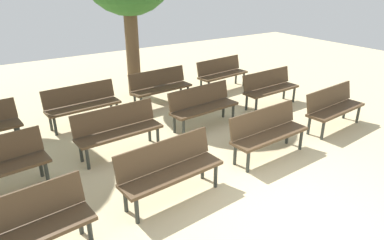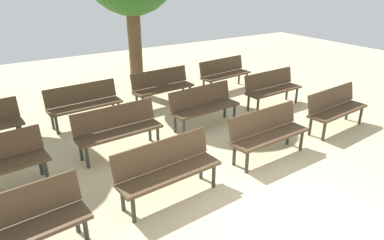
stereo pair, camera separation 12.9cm
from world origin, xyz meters
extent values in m
plane|color=#CCB789|center=(0.00, 0.00, 0.00)|extent=(24.00, 24.00, 0.00)
cube|color=#4C3823|center=(-3.25, 1.22, 0.43)|extent=(1.63, 0.58, 0.05)
cube|color=#4C3823|center=(-3.27, 1.42, 0.68)|extent=(1.60, 0.26, 0.40)
cylinder|color=#2D332D|center=(-2.54, 1.13, 0.20)|extent=(0.06, 0.06, 0.40)
cylinder|color=#2D332D|center=(-2.57, 1.45, 0.20)|extent=(0.06, 0.06, 0.40)
cube|color=#4C3823|center=(-1.19, 1.44, 0.43)|extent=(1.63, 0.56, 0.05)
cube|color=#4C3823|center=(-1.20, 1.64, 0.68)|extent=(1.60, 0.24, 0.40)
cylinder|color=#2D332D|center=(-1.87, 1.23, 0.20)|extent=(0.06, 0.06, 0.40)
cylinder|color=#2D332D|center=(-0.48, 1.33, 0.20)|extent=(0.06, 0.06, 0.40)
cylinder|color=#2D332D|center=(-1.90, 1.55, 0.20)|extent=(0.06, 0.06, 0.40)
cylinder|color=#2D332D|center=(-0.50, 1.65, 0.20)|extent=(0.06, 0.06, 0.40)
cube|color=#4C3823|center=(0.94, 1.57, 0.43)|extent=(1.62, 0.51, 0.05)
cube|color=#4C3823|center=(0.93, 1.77, 0.68)|extent=(1.60, 0.20, 0.40)
cylinder|color=#2D332D|center=(0.25, 1.38, 0.20)|extent=(0.06, 0.06, 0.40)
cylinder|color=#2D332D|center=(1.64, 1.45, 0.20)|extent=(0.06, 0.06, 0.40)
cylinder|color=#2D332D|center=(0.23, 1.70, 0.20)|extent=(0.06, 0.06, 0.40)
cylinder|color=#2D332D|center=(1.63, 1.77, 0.20)|extent=(0.06, 0.06, 0.40)
cube|color=#4C3823|center=(3.04, 1.71, 0.43)|extent=(1.63, 0.57, 0.05)
cube|color=#4C3823|center=(3.02, 1.91, 0.68)|extent=(1.60, 0.25, 0.40)
cylinder|color=#2D332D|center=(2.35, 1.49, 0.20)|extent=(0.06, 0.06, 0.40)
cylinder|color=#2D332D|center=(3.75, 1.60, 0.20)|extent=(0.06, 0.06, 0.40)
cylinder|color=#2D332D|center=(2.33, 1.81, 0.20)|extent=(0.06, 0.06, 0.40)
cylinder|color=#2D332D|center=(3.72, 1.92, 0.20)|extent=(0.06, 0.06, 0.40)
cylinder|color=#2D332D|center=(-2.66, 2.86, 0.20)|extent=(0.06, 0.06, 0.40)
cylinder|color=#2D332D|center=(-2.69, 3.18, 0.20)|extent=(0.06, 0.06, 0.40)
cube|color=#4C3823|center=(-1.27, 3.17, 0.43)|extent=(1.62, 0.52, 0.05)
cube|color=#4C3823|center=(-1.28, 3.37, 0.68)|extent=(1.60, 0.20, 0.40)
cylinder|color=#2D332D|center=(-1.97, 2.98, 0.20)|extent=(0.06, 0.06, 0.40)
cylinder|color=#2D332D|center=(-0.57, 3.05, 0.20)|extent=(0.06, 0.06, 0.40)
cylinder|color=#2D332D|center=(-1.98, 3.30, 0.20)|extent=(0.06, 0.06, 0.40)
cylinder|color=#2D332D|center=(-0.58, 3.37, 0.20)|extent=(0.06, 0.06, 0.40)
cube|color=#4C3823|center=(0.74, 3.32, 0.43)|extent=(1.63, 0.56, 0.05)
cube|color=#4C3823|center=(0.73, 3.52, 0.68)|extent=(1.60, 0.24, 0.40)
cylinder|color=#2D332D|center=(0.06, 3.11, 0.20)|extent=(0.06, 0.06, 0.40)
cylinder|color=#2D332D|center=(1.45, 3.22, 0.20)|extent=(0.06, 0.06, 0.40)
cylinder|color=#2D332D|center=(0.03, 3.43, 0.20)|extent=(0.06, 0.06, 0.40)
cylinder|color=#2D332D|center=(1.43, 3.54, 0.20)|extent=(0.06, 0.06, 0.40)
cube|color=#4C3823|center=(2.90, 3.45, 0.43)|extent=(1.62, 0.51, 0.05)
cube|color=#4C3823|center=(2.89, 3.65, 0.68)|extent=(1.60, 0.20, 0.40)
cylinder|color=#2D332D|center=(2.20, 3.26, 0.20)|extent=(0.06, 0.06, 0.40)
cylinder|color=#2D332D|center=(3.60, 3.33, 0.20)|extent=(0.06, 0.06, 0.40)
cylinder|color=#2D332D|center=(2.19, 3.58, 0.20)|extent=(0.06, 0.06, 0.40)
cylinder|color=#2D332D|center=(3.59, 3.65, 0.20)|extent=(0.06, 0.06, 0.40)
cylinder|color=#2D332D|center=(-2.78, 4.59, 0.20)|extent=(0.06, 0.06, 0.40)
cylinder|color=#2D332D|center=(-2.80, 4.91, 0.20)|extent=(0.06, 0.06, 0.40)
cube|color=#4C3823|center=(-1.40, 4.88, 0.43)|extent=(1.62, 0.54, 0.05)
cube|color=#4C3823|center=(-1.41, 5.08, 0.68)|extent=(1.60, 0.22, 0.40)
cylinder|color=#2D332D|center=(-2.09, 4.68, 0.20)|extent=(0.06, 0.06, 0.40)
cylinder|color=#2D332D|center=(-0.69, 4.76, 0.20)|extent=(0.06, 0.06, 0.40)
cylinder|color=#2D332D|center=(-2.11, 5.00, 0.20)|extent=(0.06, 0.06, 0.40)
cylinder|color=#2D332D|center=(-0.71, 5.08, 0.20)|extent=(0.06, 0.06, 0.40)
cube|color=#4C3823|center=(0.65, 5.05, 0.43)|extent=(1.62, 0.54, 0.05)
cube|color=#4C3823|center=(0.63, 5.25, 0.68)|extent=(1.60, 0.22, 0.40)
cylinder|color=#2D332D|center=(-0.04, 4.85, 0.20)|extent=(0.06, 0.06, 0.40)
cylinder|color=#2D332D|center=(1.35, 4.94, 0.20)|extent=(0.06, 0.06, 0.40)
cylinder|color=#2D332D|center=(-0.06, 5.17, 0.20)|extent=(0.06, 0.06, 0.40)
cylinder|color=#2D332D|center=(1.33, 5.26, 0.20)|extent=(0.06, 0.06, 0.40)
cube|color=#4C3823|center=(2.74, 5.20, 0.43)|extent=(1.64, 0.60, 0.05)
cube|color=#4C3823|center=(2.72, 5.40, 0.68)|extent=(1.60, 0.28, 0.40)
cylinder|color=#2D332D|center=(2.06, 4.97, 0.20)|extent=(0.06, 0.06, 0.40)
cylinder|color=#2D332D|center=(3.45, 5.11, 0.20)|extent=(0.06, 0.06, 0.40)
cylinder|color=#2D332D|center=(2.03, 5.29, 0.20)|extent=(0.06, 0.06, 0.40)
cylinder|color=#2D332D|center=(3.42, 5.43, 0.20)|extent=(0.06, 0.06, 0.40)
cylinder|color=brown|center=(0.43, 6.21, 1.29)|extent=(0.35, 0.35, 2.58)
camera|label=1|loc=(-3.35, -2.31, 3.11)|focal=32.35mm
camera|label=2|loc=(-3.24, -2.38, 3.11)|focal=32.35mm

